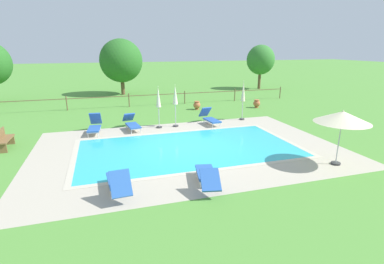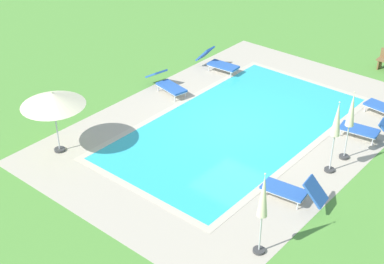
% 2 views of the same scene
% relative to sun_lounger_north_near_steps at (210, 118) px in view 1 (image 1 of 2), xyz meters
% --- Properties ---
extents(ground_plane, '(160.00, 160.00, 0.00)m').
position_rel_sun_lounger_north_near_steps_xyz_m(ground_plane, '(-2.43, -3.75, -0.39)').
color(ground_plane, '#518E38').
extents(pool_deck_paving, '(13.67, 9.16, 0.01)m').
position_rel_sun_lounger_north_near_steps_xyz_m(pool_deck_paving, '(-2.43, -3.75, -0.39)').
color(pool_deck_paving, '#B2A893').
rests_on(pool_deck_paving, ground).
extents(swimming_pool_water, '(9.67, 5.15, 0.01)m').
position_rel_sun_lounger_north_near_steps_xyz_m(swimming_pool_water, '(-2.43, -3.75, -0.38)').
color(swimming_pool_water, '#2DB7C6').
rests_on(swimming_pool_water, ground).
extents(pool_coping_rim, '(10.15, 5.63, 0.01)m').
position_rel_sun_lounger_north_near_steps_xyz_m(pool_coping_rim, '(-2.43, -3.75, -0.38)').
color(pool_coping_rim, '#C0B59F').
rests_on(pool_coping_rim, ground).
extents(sun_lounger_north_near_steps, '(0.82, 1.95, 0.96)m').
position_rel_sun_lounger_north_near_steps_xyz_m(sun_lounger_north_near_steps, '(0.00, 0.00, 0.00)').
color(sun_lounger_north_near_steps, '#2856A8').
rests_on(sun_lounger_north_near_steps, ground).
extents(sun_lounger_north_mid, '(1.00, 2.12, 0.77)m').
position_rel_sun_lounger_north_near_steps_xyz_m(sun_lounger_north_mid, '(-2.89, -7.49, -0.03)').
color(sun_lounger_north_mid, '#2856A8').
rests_on(sun_lounger_north_mid, ground).
extents(sun_lounger_north_far, '(0.78, 1.86, 1.02)m').
position_rel_sun_lounger_north_near_steps_xyz_m(sun_lounger_north_far, '(-6.57, 0.07, 0.01)').
color(sun_lounger_north_far, '#2856A8').
rests_on(sun_lounger_north_far, ground).
extents(sun_lounger_north_end, '(0.72, 1.94, 0.94)m').
position_rel_sun_lounger_north_near_steps_xyz_m(sun_lounger_north_end, '(-5.76, -7.18, -0.00)').
color(sun_lounger_north_end, '#2856A8').
rests_on(sun_lounger_north_end, ground).
extents(sun_lounger_south_near_corner, '(0.88, 2.04, 0.87)m').
position_rel_sun_lounger_north_near_steps_xyz_m(sun_lounger_south_near_corner, '(-4.59, 0.15, -0.01)').
color(sun_lounger_south_near_corner, '#2856A8').
rests_on(sun_lounger_south_near_corner, ground).
extents(patio_umbrella_open_foreground, '(2.06, 2.06, 2.19)m').
position_rel_sun_lounger_north_near_steps_xyz_m(patio_umbrella_open_foreground, '(2.59, -7.31, 1.52)').
color(patio_umbrella_open_foreground, '#383838').
rests_on(patio_umbrella_open_foreground, ground).
extents(patio_umbrella_closed_row_west, '(0.32, 0.32, 2.47)m').
position_rel_sun_lounger_north_near_steps_xyz_m(patio_umbrella_closed_row_west, '(2.35, 0.45, 1.25)').
color(patio_umbrella_closed_row_west, '#383838').
rests_on(patio_umbrella_closed_row_west, ground).
extents(patio_umbrella_closed_row_mid_west, '(0.32, 0.32, 2.45)m').
position_rel_sun_lounger_north_near_steps_xyz_m(patio_umbrella_closed_row_mid_west, '(-2.09, 0.08, 1.31)').
color(patio_umbrella_closed_row_mid_west, '#383838').
rests_on(patio_umbrella_closed_row_mid_west, ground).
extents(patio_umbrella_closed_row_centre, '(0.32, 0.32, 2.40)m').
position_rel_sun_lounger_north_near_steps_xyz_m(patio_umbrella_closed_row_centre, '(-3.06, 0.09, 1.22)').
color(patio_umbrella_closed_row_centre, '#383838').
rests_on(patio_umbrella_closed_row_centre, ground).
extents(wooden_bench_lawn_side, '(0.45, 1.50, 0.87)m').
position_rel_sun_lounger_north_near_steps_xyz_m(wooden_bench_lawn_side, '(-10.48, -1.37, 0.08)').
color(wooden_bench_lawn_side, brown).
rests_on(wooden_bench_lawn_side, ground).
extents(terracotta_urn_near_fence, '(0.52, 0.52, 0.62)m').
position_rel_sun_lounger_north_near_steps_xyz_m(terracotta_urn_near_fence, '(5.14, 3.60, -0.05)').
color(terracotta_urn_near_fence, '#B7663D').
rests_on(terracotta_urn_near_fence, ground).
extents(terracotta_urn_by_tree, '(0.52, 0.52, 0.62)m').
position_rel_sun_lounger_north_near_steps_xyz_m(terracotta_urn_by_tree, '(0.57, 4.29, -0.05)').
color(terracotta_urn_by_tree, '#B7663D').
rests_on(terracotta_urn_by_tree, ground).
extents(perimeter_fence, '(22.35, 0.08, 1.05)m').
position_rel_sun_lounger_north_near_steps_xyz_m(perimeter_fence, '(-1.89, 6.76, 0.32)').
color(perimeter_fence, brown).
rests_on(perimeter_fence, ground).
extents(tree_far_west, '(2.98, 2.98, 4.70)m').
position_rel_sun_lounger_north_near_steps_xyz_m(tree_far_west, '(10.56, 12.85, 2.73)').
color(tree_far_west, brown).
rests_on(tree_far_west, ground).
extents(tree_west_mid, '(3.99, 3.99, 5.23)m').
position_rel_sun_lounger_north_near_steps_xyz_m(tree_west_mid, '(-4.10, 13.17, 2.81)').
color(tree_west_mid, brown).
rests_on(tree_west_mid, ground).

